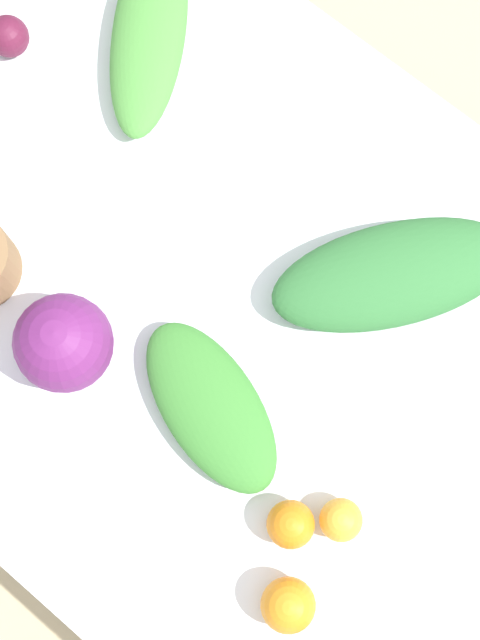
# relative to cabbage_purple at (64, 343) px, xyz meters

# --- Properties ---
(ground_plane) EXTENTS (8.00, 8.00, 0.00)m
(ground_plane) POSITION_rel_cabbage_purple_xyz_m (0.17, 0.21, -0.81)
(ground_plane) COLOR #C6B289
(dining_table) EXTENTS (1.44, 1.04, 0.73)m
(dining_table) POSITION_rel_cabbage_purple_xyz_m (0.17, 0.21, -0.16)
(dining_table) COLOR silver
(dining_table) RESTS_ON ground_plane
(cabbage_purple) EXTENTS (0.15, 0.15, 0.15)m
(cabbage_purple) POSITION_rel_cabbage_purple_xyz_m (0.00, 0.00, 0.00)
(cabbage_purple) COLOR #6B2366
(cabbage_purple) RESTS_ON dining_table
(greens_bunch_dandelion) EXTENTS (0.33, 0.23, 0.06)m
(greens_bunch_dandelion) POSITION_rel_cabbage_purple_xyz_m (0.23, 0.07, -0.05)
(greens_bunch_dandelion) COLOR #3D8433
(greens_bunch_dandelion) RESTS_ON dining_table
(greens_bunch_chard) EXTENTS (0.37, 0.41, 0.09)m
(greens_bunch_chard) POSITION_rel_cabbage_purple_xyz_m (0.32, 0.41, -0.03)
(greens_bunch_chard) COLOR #337538
(greens_bunch_chard) RESTS_ON dining_table
(greens_bunch_kale) EXTENTS (0.32, 0.40, 0.06)m
(greens_bunch_kale) POSITION_rel_cabbage_purple_xyz_m (-0.26, 0.49, -0.04)
(greens_bunch_kale) COLOR #4C933D
(greens_bunch_kale) RESTS_ON dining_table
(beet_root) EXTENTS (0.07, 0.07, 0.07)m
(beet_root) POSITION_rel_cabbage_purple_xyz_m (-0.44, 0.33, -0.04)
(beet_root) COLOR #5B1933
(beet_root) RESTS_ON dining_table
(orange_0) EXTENTS (0.08, 0.08, 0.08)m
(orange_0) POSITION_rel_cabbage_purple_xyz_m (0.50, -0.08, -0.04)
(orange_0) COLOR orange
(orange_0) RESTS_ON dining_table
(orange_1) EXTENTS (0.07, 0.07, 0.07)m
(orange_1) POSITION_rel_cabbage_purple_xyz_m (0.49, 0.06, -0.04)
(orange_1) COLOR #F9A833
(orange_1) RESTS_ON dining_table
(orange_3) EXTENTS (0.07, 0.07, 0.07)m
(orange_3) POSITION_rel_cabbage_purple_xyz_m (0.43, 0.01, -0.04)
(orange_3) COLOR orange
(orange_3) RESTS_ON dining_table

